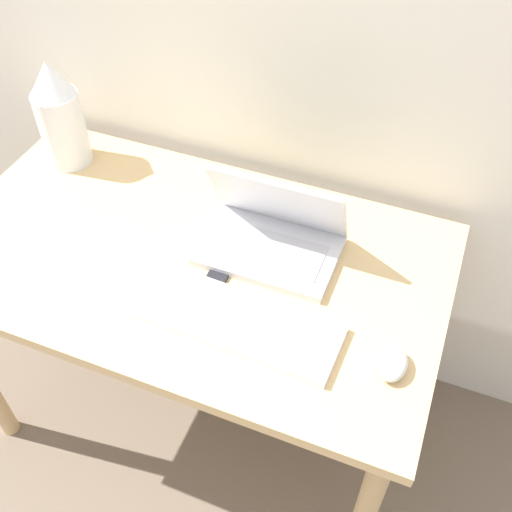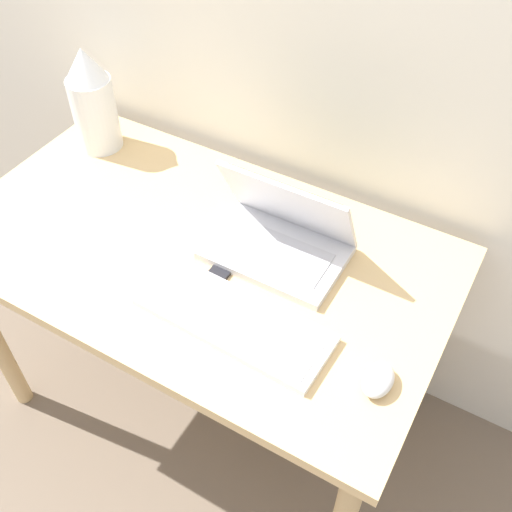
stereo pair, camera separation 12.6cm
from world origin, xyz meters
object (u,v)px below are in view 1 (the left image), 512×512
Objects in this scene: vase at (59,115)px; keyboard at (241,322)px; mp3_player at (216,279)px; laptop at (273,233)px; mouse at (393,363)px.

keyboard is at bearing -28.21° from vase.
laptop is at bearing 60.67° from mp3_player.
laptop reaches higher than mouse.
mouse is at bearing -11.19° from mp3_player.
vase is at bearing 151.79° from keyboard.
mp3_player is at bearing -119.33° from laptop.
vase is (-0.65, 0.35, 0.13)m from keyboard.
keyboard is at bearing -85.59° from laptop.
vase reaches higher than keyboard.
mouse is (0.32, 0.01, 0.01)m from keyboard.
laptop is 0.24m from keyboard.
laptop is at bearing 94.41° from keyboard.
vase reaches higher than mouse.
laptop is 5.82× the size of mp3_player.
mp3_player is (-0.42, 0.08, -0.01)m from mouse.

